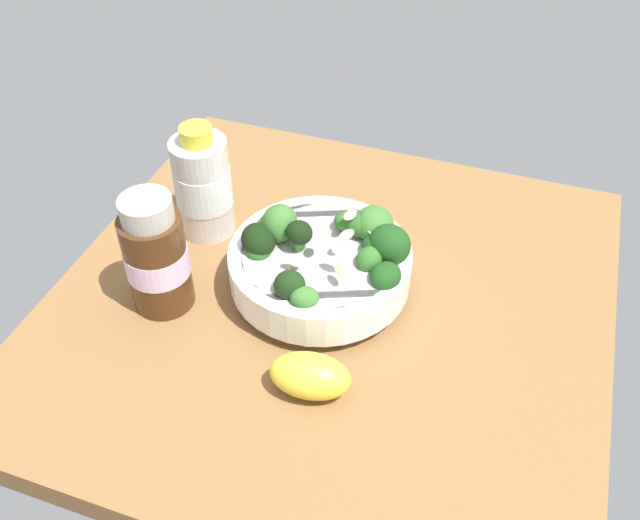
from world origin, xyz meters
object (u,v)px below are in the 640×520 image
bowl_of_broccoli (323,260)px  bottle_tall (156,257)px  lemon_wedge (310,376)px  bottle_short (203,185)px

bowl_of_broccoli → bottle_tall: size_ratio=1.46×
bowl_of_broccoli → lemon_wedge: size_ratio=2.55×
lemon_wedge → bottle_short: bearing=46.6°
bowl_of_broccoli → bottle_short: bottle_short is taller
bowl_of_broccoli → lemon_wedge: bearing=-165.9°
lemon_wedge → bottle_short: 26.87cm
bottle_tall → bottle_short: bottle_short is taller
bowl_of_broccoli → lemon_wedge: (-13.31, -3.35, -1.74)cm
bowl_of_broccoli → bottle_short: 16.86cm
bottle_short → bottle_tall: bearing=-175.9°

